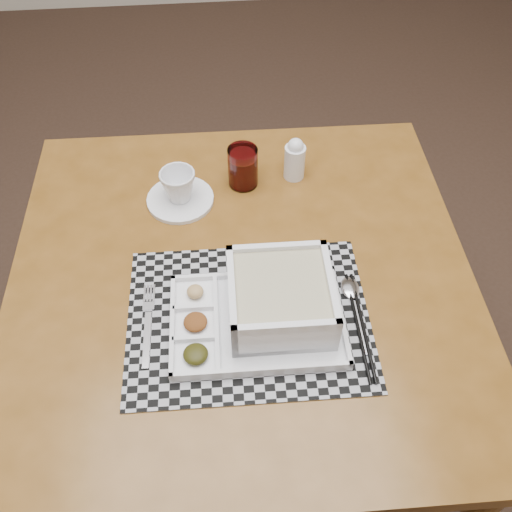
# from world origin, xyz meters

# --- Properties ---
(floor) EXTENTS (5.00, 5.00, 0.00)m
(floor) POSITION_xyz_m (0.00, 0.00, 0.00)
(floor) COLOR #322219
(floor) RESTS_ON ground
(dining_table) EXTENTS (0.95, 0.95, 0.70)m
(dining_table) POSITION_xyz_m (0.60, -0.11, 0.63)
(dining_table) COLOR #5B3710
(dining_table) RESTS_ON ground
(placemat) EXTENTS (0.46, 0.36, 0.00)m
(placemat) POSITION_xyz_m (0.61, -0.22, 0.70)
(placemat) COLOR #9999A0
(placemat) RESTS_ON dining_table
(serving_tray) EXTENTS (0.32, 0.23, 0.10)m
(serving_tray) POSITION_xyz_m (0.65, -0.22, 0.74)
(serving_tray) COLOR white
(serving_tray) RESTS_ON placemat
(fork) EXTENTS (0.02, 0.19, 0.00)m
(fork) POSITION_xyz_m (0.42, -0.22, 0.70)
(fork) COLOR silver
(fork) RESTS_ON placemat
(spoon) EXTENTS (0.04, 0.18, 0.01)m
(spoon) POSITION_xyz_m (0.81, -0.19, 0.70)
(spoon) COLOR silver
(spoon) RESTS_ON placemat
(chopsticks) EXTENTS (0.02, 0.24, 0.01)m
(chopsticks) POSITION_xyz_m (0.81, -0.26, 0.70)
(chopsticks) COLOR black
(chopsticks) RESTS_ON placemat
(saucer) EXTENTS (0.15, 0.15, 0.01)m
(saucer) POSITION_xyz_m (0.48, 0.11, 0.70)
(saucer) COLOR white
(saucer) RESTS_ON dining_table
(cup) EXTENTS (0.09, 0.09, 0.07)m
(cup) POSITION_xyz_m (0.48, 0.11, 0.74)
(cup) COLOR white
(cup) RESTS_ON saucer
(juice_glass) EXTENTS (0.07, 0.07, 0.10)m
(juice_glass) POSITION_xyz_m (0.63, 0.16, 0.74)
(juice_glass) COLOR white
(juice_glass) RESTS_ON dining_table
(creamer_bottle) EXTENTS (0.05, 0.05, 0.11)m
(creamer_bottle) POSITION_xyz_m (0.74, 0.17, 0.75)
(creamer_bottle) COLOR white
(creamer_bottle) RESTS_ON dining_table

